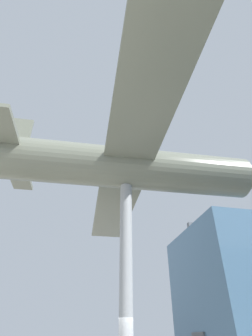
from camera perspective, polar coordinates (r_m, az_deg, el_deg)
The scene contains 2 objects.
support_pylon_central at distance 10.71m, azimuth -0.00°, elevation -22.37°, with size 0.51×0.51×7.77m.
suspended_airplane at distance 12.63m, azimuth 1.02°, elevation -0.05°, with size 19.67×13.56×3.35m.
Camera 1 is at (10.30, -2.09, 1.83)m, focal length 28.00 mm.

